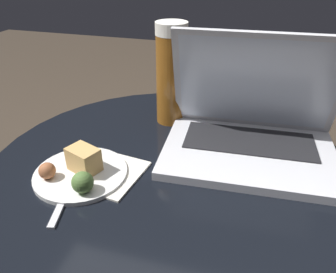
# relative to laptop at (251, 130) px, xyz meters

# --- Properties ---
(table) EXTENTS (0.76, 0.76, 0.52)m
(table) POSITION_rel_laptop_xyz_m (-0.15, -0.10, -0.19)
(table) COLOR black
(table) RESTS_ON ground_plane
(napkin) EXTENTS (0.20, 0.16, 0.00)m
(napkin) POSITION_rel_laptop_xyz_m (-0.29, -0.16, -0.05)
(napkin) COLOR silver
(napkin) RESTS_ON table
(laptop) EXTENTS (0.37, 0.27, 0.25)m
(laptop) POSITION_rel_laptop_xyz_m (0.00, 0.00, 0.00)
(laptop) COLOR silver
(laptop) RESTS_ON table
(beer_glass) EXTENTS (0.08, 0.08, 0.25)m
(beer_glass) POSITION_rel_laptop_xyz_m (-0.20, 0.09, 0.07)
(beer_glass) COLOR brown
(beer_glass) RESTS_ON table
(snack_plate) EXTENTS (0.18, 0.18, 0.06)m
(snack_plate) POSITION_rel_laptop_xyz_m (-0.31, -0.19, -0.04)
(snack_plate) COLOR silver
(snack_plate) RESTS_ON table
(fork) EXTENTS (0.07, 0.19, 0.00)m
(fork) POSITION_rel_laptop_xyz_m (-0.31, -0.22, -0.05)
(fork) COLOR silver
(fork) RESTS_ON table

